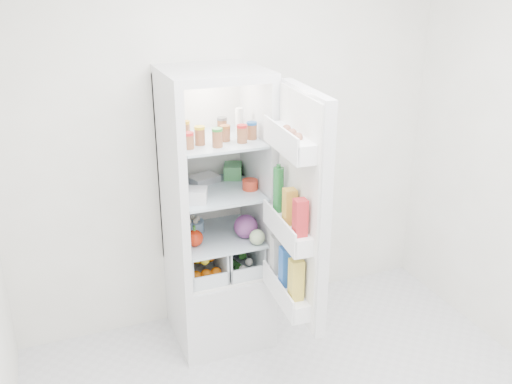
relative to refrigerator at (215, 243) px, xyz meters
name	(u,v)px	position (x,y,z in m)	size (l,w,h in m)	color
room_walls	(347,161)	(0.20, -1.25, 0.93)	(3.02, 3.02, 2.61)	silver
refrigerator	(215,243)	(0.00, 0.00, 0.00)	(0.60, 0.60, 1.80)	silver
shelf_low	(218,236)	(0.00, -0.06, 0.07)	(0.49, 0.53, 0.01)	silver
shelf_mid	(217,191)	(0.00, -0.06, 0.38)	(0.49, 0.53, 0.01)	silver
shelf_top	(216,140)	(0.00, -0.06, 0.71)	(0.49, 0.53, 0.01)	silver
crisper_left	(200,257)	(-0.12, -0.06, -0.06)	(0.23, 0.46, 0.22)	silver
crisper_right	(236,251)	(0.12, -0.06, -0.06)	(0.23, 0.46, 0.22)	silver
condiment_jars	(217,134)	(-0.01, -0.12, 0.76)	(0.46, 0.34, 0.08)	#B21919
squeeze_bottle	(239,122)	(0.16, -0.04, 0.81)	(0.05, 0.05, 0.17)	white
tub_white	(196,195)	(-0.17, -0.20, 0.43)	(0.13, 0.13, 0.08)	silver
tin_red	(250,185)	(0.19, -0.13, 0.42)	(0.10, 0.10, 0.06)	#B6301B
foil_tray	(204,179)	(-0.04, 0.10, 0.41)	(0.18, 0.13, 0.04)	silver
tub_green	(233,171)	(0.17, 0.12, 0.44)	(0.11, 0.16, 0.09)	#479C54
red_cabbage	(246,226)	(0.15, -0.16, 0.16)	(0.15, 0.15, 0.15)	#521D55
bell_pepper	(195,238)	(-0.18, -0.15, 0.13)	(0.10, 0.10, 0.10)	#B5230B
mushroom_bowl	(193,226)	(-0.13, 0.06, 0.12)	(0.15, 0.15, 0.07)	#96BADF
salad_bag	(257,237)	(0.18, -0.27, 0.13)	(0.10, 0.10, 0.10)	#A0B689
citrus_pile	(201,262)	(-0.12, -0.08, -0.08)	(0.20, 0.31, 0.16)	orange
veg_pile	(237,257)	(0.13, -0.06, -0.10)	(0.16, 0.30, 0.10)	#1C4717
fridge_door	(298,213)	(0.28, -0.64, 0.43)	(0.21, 0.60, 1.30)	silver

